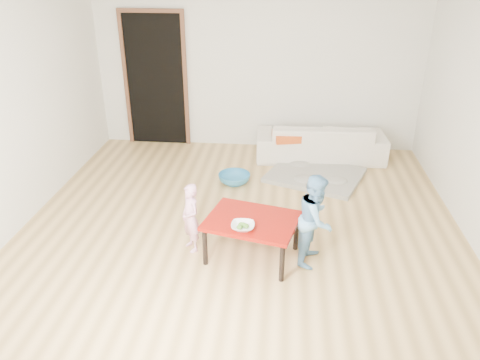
# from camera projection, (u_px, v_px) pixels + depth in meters

# --- Properties ---
(floor) EXTENTS (5.00, 5.00, 0.01)m
(floor) POSITION_uv_depth(u_px,v_px,m) (242.00, 223.00, 5.46)
(floor) COLOR #AA8448
(floor) RESTS_ON ground
(back_wall) EXTENTS (5.00, 0.02, 2.60)m
(back_wall) POSITION_uv_depth(u_px,v_px,m) (257.00, 65.00, 7.14)
(back_wall) COLOR silver
(back_wall) RESTS_ON floor
(left_wall) EXTENTS (0.02, 5.00, 2.60)m
(left_wall) POSITION_uv_depth(u_px,v_px,m) (15.00, 109.00, 5.12)
(left_wall) COLOR silver
(left_wall) RESTS_ON floor
(doorway) EXTENTS (1.02, 0.08, 2.11)m
(doorway) POSITION_uv_depth(u_px,v_px,m) (156.00, 81.00, 7.38)
(doorway) COLOR brown
(doorway) RESTS_ON back_wall
(sofa) EXTENTS (1.95, 0.83, 0.56)m
(sofa) POSITION_uv_depth(u_px,v_px,m) (320.00, 141.00, 7.09)
(sofa) COLOR silver
(sofa) RESTS_ON floor
(cushion) EXTENTS (0.50, 0.46, 0.11)m
(cushion) POSITION_uv_depth(u_px,v_px,m) (288.00, 136.00, 6.85)
(cushion) COLOR #D75017
(cushion) RESTS_ON sofa
(red_table) EXTENTS (1.03, 0.86, 0.45)m
(red_table) POSITION_uv_depth(u_px,v_px,m) (252.00, 238.00, 4.76)
(red_table) COLOR maroon
(red_table) RESTS_ON floor
(bowl) EXTENTS (0.22, 0.22, 0.06)m
(bowl) POSITION_uv_depth(u_px,v_px,m) (243.00, 226.00, 4.48)
(bowl) COLOR white
(bowl) RESTS_ON red_table
(broccoli) EXTENTS (0.12, 0.12, 0.06)m
(broccoli) POSITION_uv_depth(u_px,v_px,m) (243.00, 226.00, 4.48)
(broccoli) COLOR #2D5919
(broccoli) RESTS_ON red_table
(child_pink) EXTENTS (0.31, 0.33, 0.75)m
(child_pink) POSITION_uv_depth(u_px,v_px,m) (191.00, 218.00, 4.82)
(child_pink) COLOR pink
(child_pink) RESTS_ON floor
(child_blue) EXTENTS (0.48, 0.54, 0.95)m
(child_blue) POSITION_uv_depth(u_px,v_px,m) (316.00, 219.00, 4.60)
(child_blue) COLOR #62A8E4
(child_blue) RESTS_ON floor
(basin) EXTENTS (0.43, 0.43, 0.14)m
(basin) POSITION_uv_depth(u_px,v_px,m) (234.00, 179.00, 6.38)
(basin) COLOR teal
(basin) RESTS_ON floor
(blanket) EXTENTS (1.51, 1.39, 0.06)m
(blanket) POSITION_uv_depth(u_px,v_px,m) (315.00, 175.00, 6.57)
(blanket) COLOR #9F9D8C
(blanket) RESTS_ON floor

